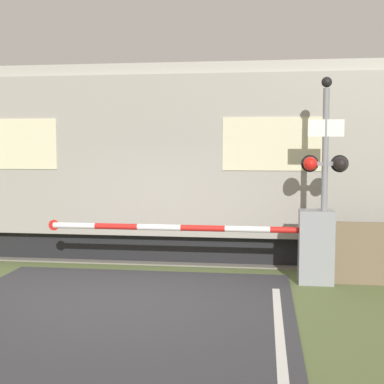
% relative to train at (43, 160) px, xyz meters
% --- Properties ---
extents(ground_plane, '(80.00, 80.00, 0.00)m').
position_rel_train_xyz_m(ground_plane, '(3.02, -4.11, -2.08)').
color(ground_plane, '#5B6B3D').
extents(track_bed, '(36.00, 3.20, 0.13)m').
position_rel_train_xyz_m(track_bed, '(3.02, 0.00, -2.05)').
color(track_bed, slate).
rests_on(track_bed, ground_plane).
extents(train, '(19.34, 3.17, 4.06)m').
position_rel_train_xyz_m(train, '(0.00, 0.00, 0.00)').
color(train, black).
rests_on(train, ground_plane).
extents(crossing_barrier, '(5.21, 0.44, 1.30)m').
position_rel_train_xyz_m(crossing_barrier, '(5.73, -2.55, -1.38)').
color(crossing_barrier, gray).
rests_on(crossing_barrier, ground_plane).
extents(signal_post, '(0.81, 0.26, 3.59)m').
position_rel_train_xyz_m(signal_post, '(6.21, -2.56, -0.03)').
color(signal_post, gray).
rests_on(signal_post, ground_plane).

